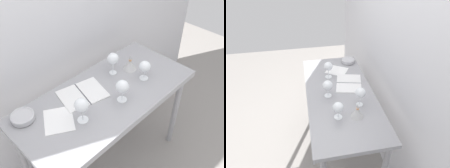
% 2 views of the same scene
% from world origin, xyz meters
% --- Properties ---
extents(ground_plane, '(6.00, 6.00, 0.00)m').
position_xyz_m(ground_plane, '(0.00, 0.00, 0.00)').
color(ground_plane, gray).
extents(back_wall, '(3.80, 0.04, 2.60)m').
position_xyz_m(back_wall, '(0.00, 0.49, 1.30)').
color(back_wall, silver).
rests_on(back_wall, ground_plane).
extents(steel_counter, '(1.40, 0.65, 0.90)m').
position_xyz_m(steel_counter, '(0.00, -0.01, 0.79)').
color(steel_counter, '#939398').
rests_on(steel_counter, ground_plane).
extents(wine_glass_near_center, '(0.09, 0.09, 0.17)m').
position_xyz_m(wine_glass_near_center, '(0.04, -0.13, 1.02)').
color(wine_glass_near_center, white).
rests_on(wine_glass_near_center, steel_counter).
extents(wine_glass_far_right, '(0.09, 0.09, 0.18)m').
position_xyz_m(wine_glass_far_right, '(0.21, 0.14, 1.03)').
color(wine_glass_far_right, white).
rests_on(wine_glass_far_right, steel_counter).
extents(wine_glass_near_left, '(0.09, 0.09, 0.18)m').
position_xyz_m(wine_glass_near_left, '(-0.29, -0.07, 1.03)').
color(wine_glass_near_left, white).
rests_on(wine_glass_near_left, steel_counter).
extents(wine_glass_near_right, '(0.09, 0.09, 0.16)m').
position_xyz_m(wine_glass_near_right, '(0.33, -0.09, 1.01)').
color(wine_glass_near_right, white).
rests_on(wine_glass_near_right, steel_counter).
extents(open_notebook, '(0.37, 0.32, 0.01)m').
position_xyz_m(open_notebook, '(-0.12, 0.12, 0.90)').
color(open_notebook, white).
rests_on(open_notebook, steel_counter).
extents(tasting_sheet_upper, '(0.28, 0.29, 0.00)m').
position_xyz_m(tasting_sheet_upper, '(-0.40, 0.04, 0.90)').
color(tasting_sheet_upper, white).
rests_on(tasting_sheet_upper, steel_counter).
extents(tasting_bowl, '(0.16, 0.16, 0.05)m').
position_xyz_m(tasting_bowl, '(-0.56, 0.21, 0.93)').
color(tasting_bowl, '#DBCC66').
rests_on(tasting_bowl, steel_counter).
extents(decanter_funnel, '(0.11, 0.11, 0.14)m').
position_xyz_m(decanter_funnel, '(0.35, 0.07, 0.94)').
color(decanter_funnel, '#B6B6B6').
rests_on(decanter_funnel, steel_counter).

